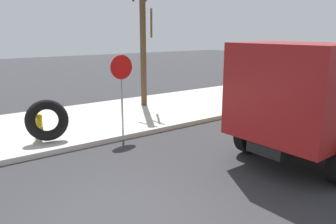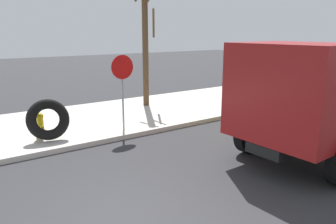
% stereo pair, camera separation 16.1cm
% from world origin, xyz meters
% --- Properties ---
extents(ground_plane, '(80.00, 80.00, 0.00)m').
position_xyz_m(ground_plane, '(0.00, 0.00, 0.00)').
color(ground_plane, '#2D2D30').
extents(sidewalk_curb, '(36.00, 5.00, 0.15)m').
position_xyz_m(sidewalk_curb, '(0.00, 6.50, 0.07)').
color(sidewalk_curb, '#BCB7AD').
rests_on(sidewalk_curb, ground).
extents(fire_hydrant, '(0.22, 0.49, 0.76)m').
position_xyz_m(fire_hydrant, '(0.07, 5.23, 0.56)').
color(fire_hydrant, yellow).
rests_on(fire_hydrant, sidewalk_curb).
extents(loose_tire, '(1.32, 0.94, 1.23)m').
position_xyz_m(loose_tire, '(0.21, 4.88, 0.76)').
color(loose_tire, black).
rests_on(loose_tire, sidewalk_curb).
extents(stop_sign, '(0.76, 0.08, 2.39)m').
position_xyz_m(stop_sign, '(2.53, 4.63, 1.81)').
color(stop_sign, gray).
rests_on(stop_sign, sidewalk_curb).
extents(bare_tree, '(0.82, 1.04, 5.56)m').
position_xyz_m(bare_tree, '(4.99, 7.24, 2.77)').
color(bare_tree, '#4C3823').
rests_on(bare_tree, sidewalk_curb).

